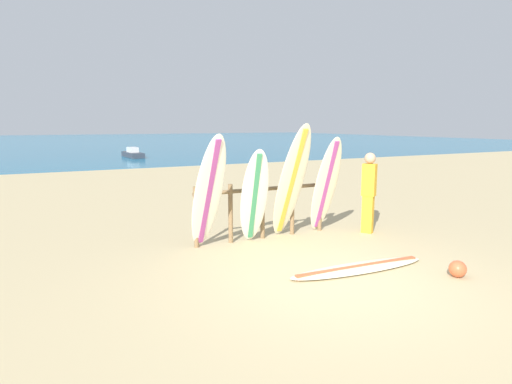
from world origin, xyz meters
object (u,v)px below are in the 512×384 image
Objects in this scene: surfboard_leaning_left at (254,197)px; beach_ball at (458,269)px; surfboard_lying_on_sand at (359,268)px; small_boat_offshore at (133,154)px; surfboard_leaning_center_left at (291,183)px; surfboard_rack at (263,204)px; surfboard_leaning_center at (326,186)px; beachgoer_standing at (369,189)px; surfboard_leaning_far_left at (208,194)px.

beach_ball is at bearing -55.31° from surfboard_leaning_left.
small_boat_offshore reaches higher than surfboard_lying_on_sand.
surfboard_leaning_left is 2.39m from surfboard_lying_on_sand.
beach_ball is (1.25, -2.91, -1.06)m from surfboard_leaning_center_left.
surfboard_rack is at bearing 45.53° from surfboard_leaning_left.
surfboard_leaning_center reaches higher than surfboard_leaning_left.
small_boat_offshore is at bearing 87.31° from surfboard_lying_on_sand.
surfboard_leaning_left is at bearing 124.69° from beach_ball.
surfboard_leaning_left is at bearing 176.87° from surfboard_leaning_center_left.
surfboard_rack reaches higher than small_boat_offshore.
surfboard_rack is 1.55× the size of surfboard_leaning_left.
surfboard_leaning_center_left reaches higher than beachgoer_standing.
beachgoer_standing is 0.54× the size of small_boat_offshore.
surfboard_leaning_center is (1.37, -0.28, 0.34)m from surfboard_rack.
beach_ball is at bearing -84.71° from surfboard_leaning_center.
surfboard_leaning_center_left is 9.04× the size of beach_ball.
surfboard_leaning_far_left is 1.75m from surfboard_leaning_center_left.
surfboard_leaning_center reaches higher than beachgoer_standing.
surfboard_leaning_left is at bearing -134.47° from surfboard_rack.
surfboard_rack reaches higher than surfboard_lying_on_sand.
surfboard_leaning_center_left reaches higher than beach_ball.
beach_ball is (2.99, -2.92, -0.97)m from surfboard_leaning_far_left.
surfboard_leaning_far_left reaches higher than surfboard_leaning_left.
surfboard_leaning_far_left reaches higher than surfboard_rack.
small_boat_offshore is 26.56m from beach_ball.
surfboard_leaning_far_left reaches higher than beachgoer_standing.
beachgoer_standing is (2.25, -0.64, 0.25)m from surfboard_rack.
surfboard_leaning_center_left is at bearing 92.89° from surfboard_lying_on_sand.
surfboard_lying_on_sand is (0.51, -2.41, -0.68)m from surfboard_rack.
surfboard_leaning_center_left is 3.34m from beach_ball.
beachgoer_standing reaches higher than surfboard_lying_on_sand.
surfboard_leaning_center is at bearing 95.29° from beach_ball.
surfboard_rack is 11.29× the size of beach_ball.
surfboard_leaning_left reaches higher than small_boat_offshore.
beachgoer_standing is 6.64× the size of beach_ball.
surfboard_rack is 1.44m from surfboard_leaning_center.
surfboard_lying_on_sand is at bearing -78.15° from surfboard_rack.
surfboard_leaning_left is 1.77m from surfboard_leaning_center.
surfboard_leaning_center is 0.83× the size of surfboard_lying_on_sand.
surfboard_leaning_center_left reaches higher than surfboard_leaning_left.
surfboard_leaning_left is 3.69m from beach_ball.
surfboard_leaning_center is 3.22m from beach_ball.
surfboard_leaning_center is at bearing 158.11° from beachgoer_standing.
surfboard_leaning_far_left is 0.96m from surfboard_leaning_left.
small_boat_offshore is at bearing 91.30° from beachgoer_standing.
surfboard_leaning_far_left is at bearing 132.98° from surfboard_lying_on_sand.
small_boat_offshore is 12.26× the size of beach_ball.
surfboard_leaning_left reaches higher than beachgoer_standing.
surfboard_rack is 1.17× the size of surfboard_lying_on_sand.
surfboard_leaning_center_left is at bearing 173.98° from beachgoer_standing.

